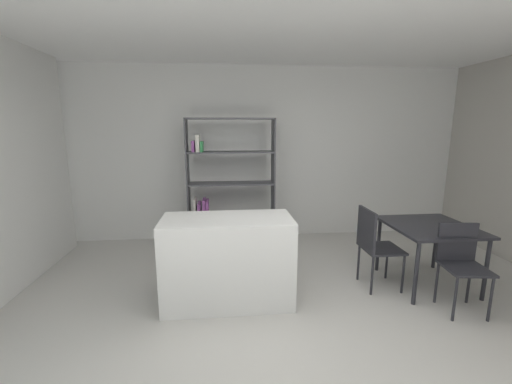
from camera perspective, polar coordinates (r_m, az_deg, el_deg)
The scene contains 7 objects.
ground_plane at distance 3.25m, azimuth 4.69°, elevation -23.75°, with size 9.71×9.71×0.00m, color beige.
back_partition at distance 5.49m, azimuth -0.44°, elevation 6.65°, with size 7.06×0.06×2.83m, color silver.
kitchen_island at distance 3.56m, azimuth -4.94°, elevation -11.80°, with size 1.36×0.64×0.94m, color silver.
open_bookshelf at distance 5.09m, azimuth -5.32°, elevation 1.56°, with size 1.34×0.35×1.99m.
dining_table at distance 4.35m, azimuth 28.05°, elevation -6.13°, with size 0.91×0.97×0.73m.
dining_chair_island_side at distance 4.05m, azimuth 19.87°, elevation -8.08°, with size 0.42×0.43×0.95m.
dining_chair_near at distance 4.00m, azimuth 32.14°, elevation -9.81°, with size 0.45×0.45×0.89m.
Camera 1 is at (-0.51, -2.61, 1.86)m, focal length 22.92 mm.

